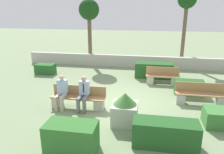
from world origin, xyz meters
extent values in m
plane|color=gray|center=(0.00, 0.00, 0.00)|extent=(60.00, 60.00, 0.00)
cube|color=#B7B2A8|center=(0.00, 5.71, 0.39)|extent=(14.52, 0.30, 0.78)
cube|color=#A37A4C|center=(-1.61, -0.94, 0.44)|extent=(2.19, 0.44, 0.05)
cube|color=#A37A4C|center=(-1.61, -0.70, 0.66)|extent=(2.19, 0.04, 0.40)
cube|color=#B7B2A8|center=(-2.47, -0.94, 0.21)|extent=(0.36, 0.40, 0.41)
cube|color=#B7B2A8|center=(-0.75, -0.94, 0.21)|extent=(0.36, 0.40, 0.41)
cube|color=#A37A4C|center=(3.28, 0.25, 0.44)|extent=(2.05, 0.44, 0.05)
cube|color=#A37A4C|center=(3.28, 0.49, 0.66)|extent=(2.05, 0.05, 0.40)
cube|color=#B7B2A8|center=(2.48, 0.25, 0.21)|extent=(0.36, 0.40, 0.41)
cube|color=#B7B2A8|center=(4.07, 0.25, 0.21)|extent=(0.36, 0.40, 0.41)
cube|color=#A37A4C|center=(1.84, 2.51, 0.44)|extent=(1.72, 0.44, 0.05)
cube|color=#A37A4C|center=(1.84, 2.76, 0.66)|extent=(1.72, 0.04, 0.40)
cube|color=#B7B2A8|center=(1.21, 2.51, 0.21)|extent=(0.36, 0.40, 0.41)
cube|color=#B7B2A8|center=(2.47, 2.51, 0.21)|extent=(0.36, 0.40, 0.41)
cube|color=slate|center=(-1.43, -1.15, 0.53)|extent=(0.14, 0.46, 0.13)
cube|color=slate|center=(-1.23, -1.15, 0.53)|extent=(0.14, 0.46, 0.13)
cube|color=slate|center=(-1.45, -1.38, 0.30)|extent=(0.11, 0.11, 0.59)
cube|color=slate|center=(-1.21, -1.38, 0.30)|extent=(0.11, 0.11, 0.59)
cube|color=#9EBCE0|center=(-1.33, -0.91, 0.86)|extent=(0.38, 0.22, 0.54)
sphere|color=tan|center=(-1.33, -0.93, 1.24)|extent=(0.20, 0.20, 0.20)
cube|color=maroon|center=(-1.33, -1.03, 0.88)|extent=(0.06, 0.01, 0.35)
cube|color=#B2A893|center=(-2.33, -1.15, 0.53)|extent=(0.14, 0.46, 0.13)
cube|color=#B2A893|center=(-2.13, -1.15, 0.53)|extent=(0.14, 0.46, 0.13)
cube|color=#B2A893|center=(-2.35, -1.38, 0.30)|extent=(0.11, 0.11, 0.59)
cube|color=#B2A893|center=(-2.11, -1.38, 0.30)|extent=(0.11, 0.11, 0.59)
cube|color=#9EBCE0|center=(-2.23, -0.91, 0.86)|extent=(0.38, 0.22, 0.54)
sphere|color=beige|center=(-2.23, -0.93, 1.23)|extent=(0.20, 0.20, 0.20)
cube|color=#286028|center=(-5.07, 3.28, 0.29)|extent=(1.13, 0.68, 0.59)
cube|color=#33702D|center=(-0.90, -3.62, 0.42)|extent=(1.42, 0.77, 0.85)
cube|color=#235623|center=(1.67, -2.93, 0.39)|extent=(1.85, 0.68, 0.79)
cube|color=#235623|center=(2.99, 1.34, 0.33)|extent=(1.29, 0.61, 0.66)
cube|color=#235623|center=(1.39, 3.65, 0.42)|extent=(2.10, 0.82, 0.85)
cube|color=#B7B2A8|center=(0.37, -1.84, 0.36)|extent=(0.86, 0.86, 0.72)
cone|color=#47843D|center=(0.37, -1.84, 0.92)|extent=(0.81, 0.81, 0.40)
cylinder|color=brown|center=(-3.05, 6.20, 1.66)|extent=(0.27, 0.27, 3.32)
sphere|color=#194219|center=(-3.05, 6.20, 3.70)|extent=(1.38, 1.38, 1.38)
cylinder|color=brown|center=(3.31, 6.93, 2.01)|extent=(0.25, 0.25, 4.03)
camera|label=1|loc=(1.10, -8.57, 3.85)|focal=35.00mm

